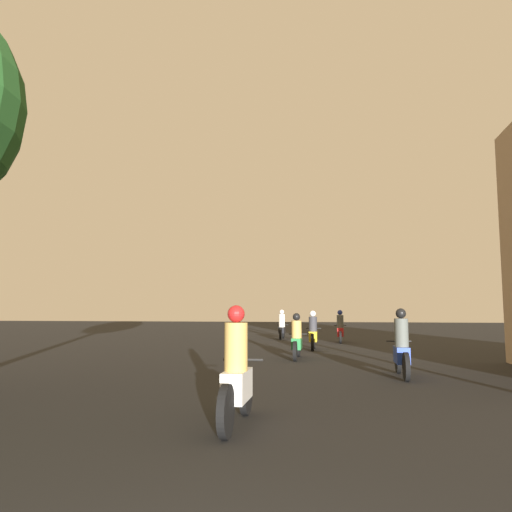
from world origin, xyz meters
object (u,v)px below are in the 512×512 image
object	(u,v)px
motorcycle_white	(237,377)
motorcycle_blue	(402,349)
motorcycle_yellow	(313,334)
motorcycle_green	(297,340)
motorcycle_red	(340,329)
motorcycle_black	(282,327)

from	to	relation	value
motorcycle_white	motorcycle_blue	bearing A→B (deg)	70.05
motorcycle_white	motorcycle_yellow	distance (m)	13.01
motorcycle_green	motorcycle_red	bearing A→B (deg)	79.68
motorcycle_yellow	motorcycle_red	xyz separation A→B (m)	(1.11, 4.46, 0.02)
motorcycle_white	motorcycle_red	bearing A→B (deg)	92.99
motorcycle_white	motorcycle_red	size ratio (longest dim) A/B	1.08
motorcycle_yellow	motorcycle_black	distance (m)	7.04
motorcycle_green	motorcycle_yellow	size ratio (longest dim) A/B	1.10
motorcycle_blue	motorcycle_red	distance (m)	12.11
motorcycle_green	motorcycle_yellow	world-z (taller)	motorcycle_yellow
motorcycle_blue	motorcycle_black	distance (m)	14.99
motorcycle_black	motorcycle_blue	bearing A→B (deg)	-77.37
motorcycle_white	motorcycle_black	distance (m)	19.82
motorcycle_blue	motorcycle_yellow	distance (m)	7.95
motorcycle_white	motorcycle_green	distance (m)	9.31
motorcycle_yellow	motorcycle_red	size ratio (longest dim) A/B	0.98
motorcycle_red	motorcycle_green	bearing A→B (deg)	-108.24
motorcycle_black	motorcycle_yellow	bearing A→B (deg)	-78.23
motorcycle_black	motorcycle_white	bearing A→B (deg)	-90.03
motorcycle_red	motorcycle_blue	bearing A→B (deg)	-91.86
motorcycle_white	motorcycle_green	size ratio (longest dim) A/B	1.01
motorcycle_yellow	motorcycle_blue	bearing A→B (deg)	-77.33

